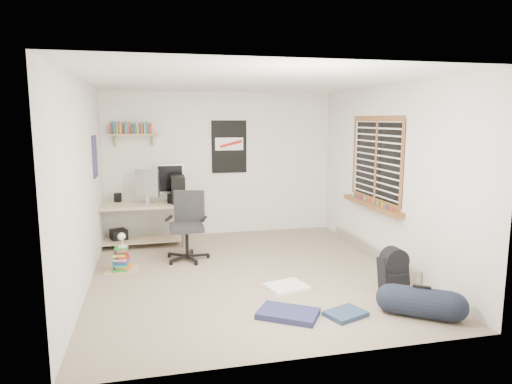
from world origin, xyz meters
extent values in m
cube|color=gray|center=(0.00, 0.00, -0.01)|extent=(4.00, 4.50, 0.01)
cube|color=white|center=(0.00, 0.00, 2.50)|extent=(4.00, 4.50, 0.01)
cube|color=silver|center=(0.00, 2.25, 1.25)|extent=(4.00, 0.01, 2.50)
cube|color=silver|center=(-2.00, 0.00, 1.25)|extent=(0.01, 4.50, 2.50)
cube|color=silver|center=(2.00, 0.00, 1.25)|extent=(0.01, 4.50, 2.50)
cube|color=#C8B68B|center=(-1.40, 1.70, 0.36)|extent=(1.55, 1.11, 0.65)
cube|color=#ABABB0|center=(-1.27, 1.68, 0.87)|extent=(0.40, 0.26, 0.43)
cube|color=#AFAFB4|center=(-0.90, 1.95, 0.89)|extent=(0.45, 0.12, 0.49)
cube|color=black|center=(-0.79, 1.72, 0.89)|extent=(0.22, 0.46, 0.47)
cube|color=black|center=(-1.13, 1.68, 0.66)|extent=(0.37, 0.15, 0.02)
cube|color=black|center=(-1.75, 1.95, 0.74)|extent=(0.12, 0.12, 0.19)
cube|color=black|center=(-0.92, 1.66, 0.74)|extent=(0.10, 0.10, 0.19)
cube|color=#262528|center=(-0.73, 0.78, 0.49)|extent=(0.82, 0.82, 1.00)
cube|color=tan|center=(-1.45, 2.14, 1.78)|extent=(0.80, 0.22, 0.24)
cube|color=black|center=(0.15, 2.23, 1.55)|extent=(0.62, 0.03, 0.92)
cube|color=navy|center=(-1.99, 1.20, 1.50)|extent=(0.02, 0.42, 0.60)
cube|color=brown|center=(1.95, 0.30, 1.45)|extent=(0.10, 1.50, 1.26)
cube|color=#B7B2A8|center=(1.96, 0.30, 0.09)|extent=(0.08, 2.50, 0.18)
cube|color=black|center=(1.57, -1.00, 0.20)|extent=(0.32, 0.26, 0.42)
cylinder|color=black|center=(1.47, -1.73, 0.14)|extent=(0.44, 0.44, 0.62)
cube|color=white|center=(0.35, -0.64, 0.02)|extent=(0.55, 0.49, 0.04)
cube|color=#22244E|center=(0.13, -1.41, 0.03)|extent=(0.72, 0.65, 0.07)
cube|color=navy|center=(0.72, -1.54, 0.03)|extent=(0.48, 0.42, 0.05)
cube|color=brown|center=(-1.63, 0.50, 0.15)|extent=(0.42, 0.35, 0.27)
cube|color=silver|center=(-1.61, 0.48, 0.38)|extent=(0.12, 0.19, 0.18)
cube|color=black|center=(-1.75, 1.77, 0.14)|extent=(0.30, 0.30, 0.27)
camera|label=1|loc=(-1.21, -5.70, 2.03)|focal=32.00mm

